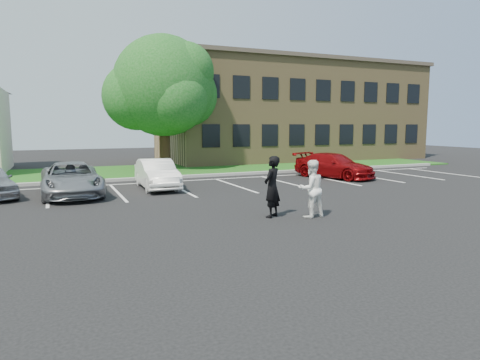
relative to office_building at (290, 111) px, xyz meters
name	(u,v)px	position (x,y,z in m)	size (l,w,h in m)	color
ground_plane	(254,226)	(-14.00, -21.99, -4.16)	(90.00, 90.00, 0.00)	black
curb	(160,178)	(-14.00, -9.99, -4.08)	(40.00, 0.30, 0.15)	gray
grass_strip	(145,171)	(-14.00, -5.99, -4.12)	(44.00, 8.00, 0.08)	#1A4D10
stall_lines	(202,185)	(-12.60, -13.04, -4.15)	(34.00, 5.36, 0.01)	silver
office_building	(290,111)	(0.00, 0.00, 0.00)	(22.40, 10.40, 8.30)	olive
tree	(164,88)	(-12.36, -4.76, 1.19)	(7.80, 7.20, 8.80)	black
man_black_suit	(272,187)	(-12.93, -21.12, -3.17)	(0.72, 0.47, 1.98)	black
man_white_shirt	(311,189)	(-11.79, -21.64, -3.23)	(0.90, 0.70, 1.86)	white
car_silver_minivan	(71,179)	(-18.67, -14.04, -3.46)	(2.33, 5.05, 1.40)	#95979D
car_white_sedan	(157,174)	(-14.93, -13.44, -3.47)	(1.45, 4.16, 1.37)	white
car_red_compact	(334,166)	(-4.89, -13.36, -3.47)	(1.93, 4.75, 1.38)	maroon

